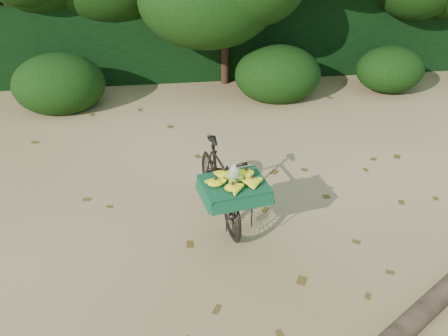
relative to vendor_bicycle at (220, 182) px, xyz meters
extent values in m
plane|color=tan|center=(0.24, -0.16, -0.54)|extent=(80.00, 80.00, 0.00)
imported|color=black|center=(0.00, 0.02, -0.02)|extent=(0.80, 1.82, 1.05)
cube|color=black|center=(0.10, -0.57, 0.32)|extent=(0.46, 0.52, 0.03)
cube|color=#134729|center=(0.10, -0.57, 0.34)|extent=(0.86, 0.76, 0.01)
ellipsoid|color=olive|center=(0.17, -0.55, 0.39)|extent=(0.10, 0.08, 0.11)
ellipsoid|color=olive|center=(0.06, -0.52, 0.39)|extent=(0.10, 0.08, 0.11)
ellipsoid|color=olive|center=(0.08, -0.63, 0.39)|extent=(0.10, 0.08, 0.11)
cylinder|color=#EAE5C6|center=(0.10, -0.56, 0.44)|extent=(0.12, 0.12, 0.16)
cube|color=black|center=(0.24, 6.14, 0.36)|extent=(26.00, 1.80, 1.80)
camera|label=1|loc=(-0.63, -5.27, 3.37)|focal=38.00mm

